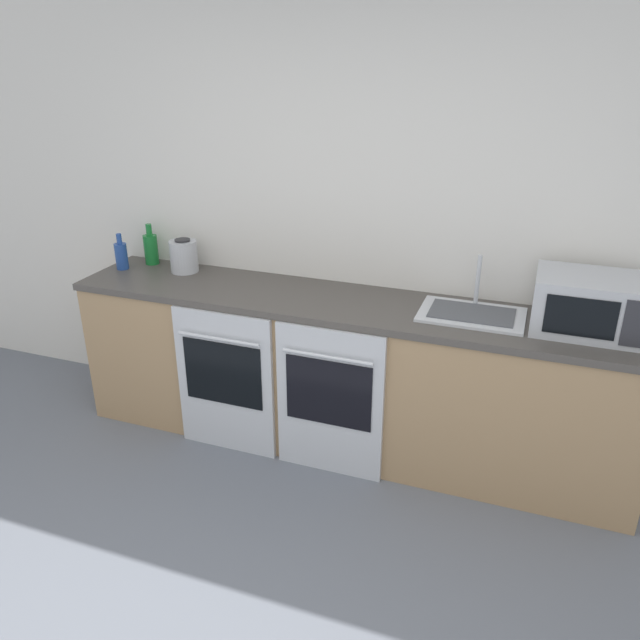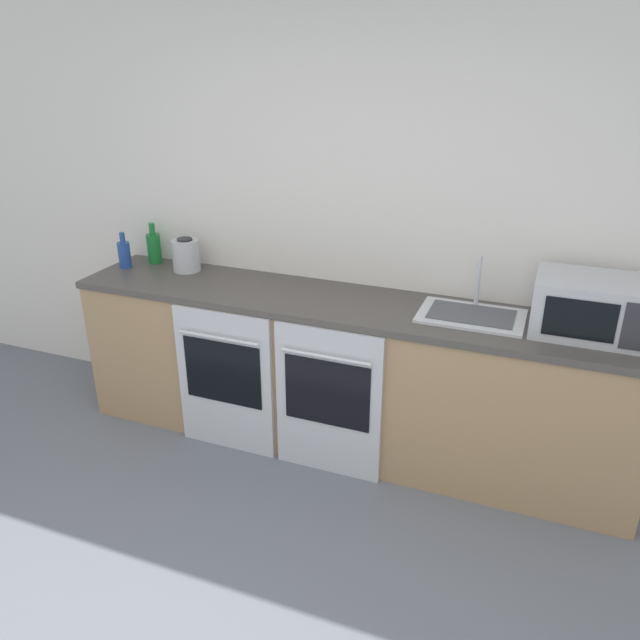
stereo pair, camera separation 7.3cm
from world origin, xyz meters
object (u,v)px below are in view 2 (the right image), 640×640
at_px(kettle, 186,255).
at_px(bottle_blue, 124,254).
at_px(oven_right, 328,402).
at_px(microwave, 590,306).
at_px(bottle_green, 154,247).
at_px(oven_left, 225,381).
at_px(sink, 472,314).

bearing_deg(kettle, bottle_blue, -167.13).
relative_size(oven_right, bottle_blue, 3.85).
bearing_deg(microwave, bottle_blue, 179.87).
height_order(oven_right, microwave, microwave).
bearing_deg(bottle_green, oven_left, -33.24).
xyz_separation_m(microwave, bottle_green, (-2.66, 0.16, -0.04)).
relative_size(oven_left, bottle_green, 3.35).
distance_m(oven_right, microwave, 1.43).
height_order(oven_right, kettle, kettle).
bearing_deg(sink, bottle_blue, 179.72).
distance_m(bottle_green, sink, 2.11).
height_order(bottle_blue, bottle_green, bottle_green).
height_order(oven_left, microwave, microwave).
bearing_deg(sink, microwave, 0.46).
relative_size(oven_left, sink, 1.63).
bearing_deg(bottle_green, microwave, -3.47).
relative_size(oven_left, kettle, 4.23).
distance_m(bottle_blue, sink, 2.22).
bearing_deg(oven_left, bottle_blue, 158.55).
relative_size(oven_right, bottle_green, 3.35).
xyz_separation_m(bottle_green, sink, (2.10, -0.17, -0.09)).
distance_m(microwave, bottle_green, 2.67).
distance_m(bottle_blue, bottle_green, 0.20).
bearing_deg(bottle_green, oven_right, -19.62).
height_order(kettle, sink, sink).
bearing_deg(oven_right, bottle_blue, 167.18).
relative_size(microwave, bottle_blue, 2.31).
distance_m(oven_left, sink, 1.46).
bearing_deg(oven_left, microwave, 10.28).
bearing_deg(bottle_green, kettle, -12.47).
relative_size(oven_left, bottle_blue, 3.85).
height_order(microwave, kettle, microwave).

